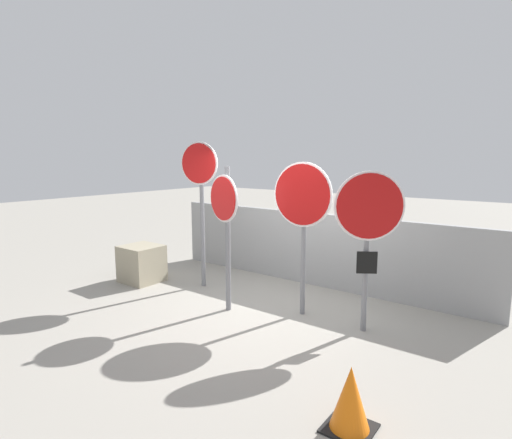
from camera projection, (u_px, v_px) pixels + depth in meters
ground_plane at (262, 310)px, 6.25m from camera, size 40.00×40.00×0.00m
fence_back at (314, 249)px, 7.43m from camera, size 6.31×0.12×1.36m
stop_sign_0 at (200, 184)px, 7.11m from camera, size 0.75×0.19×2.64m
stop_sign_1 at (225, 215)px, 6.00m from camera, size 0.69×0.22×2.24m
stop_sign_2 at (302, 206)px, 5.80m from camera, size 0.95×0.14×2.30m
stop_sign_3 at (369, 221)px, 5.22m from camera, size 0.77×0.53×2.19m
traffic_cone_0 at (350, 399)px, 3.45m from camera, size 0.42×0.42×0.59m
storage_crate at (142, 264)px, 7.65m from camera, size 0.71×0.67×0.70m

